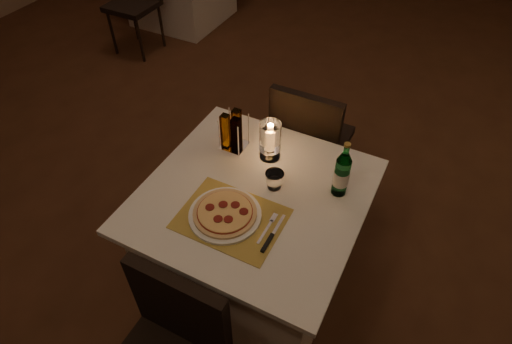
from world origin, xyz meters
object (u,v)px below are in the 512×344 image
at_px(main_table, 254,240).
at_px(water_bottle, 342,174).
at_px(chair_far, 309,136).
at_px(pizza, 225,212).
at_px(plate, 225,215).
at_px(hurricane_candle, 270,138).
at_px(tumbler, 274,180).

xyz_separation_m(main_table, water_bottle, (0.34, 0.18, 0.48)).
relative_size(chair_far, water_bottle, 3.05).
height_order(pizza, water_bottle, water_bottle).
xyz_separation_m(plate, pizza, (0.00, 0.00, 0.02)).
relative_size(pizza, hurricane_candle, 1.36).
relative_size(water_bottle, hurricane_candle, 1.43).
distance_m(plate, hurricane_candle, 0.45).
relative_size(tumbler, water_bottle, 0.30).
relative_size(chair_far, plate, 2.81).
distance_m(chair_far, pizza, 0.92).
xyz_separation_m(tumbler, water_bottle, (0.28, 0.10, 0.08)).
bearing_deg(main_table, tumbler, 50.65).
relative_size(tumbler, hurricane_candle, 0.42).
bearing_deg(hurricane_candle, chair_far, 84.35).
distance_m(plate, tumbler, 0.29).
bearing_deg(chair_far, pizza, -93.19).
xyz_separation_m(chair_far, water_bottle, (0.34, -0.53, 0.31)).
relative_size(chair_far, pizza, 3.21).
relative_size(main_table, tumbler, 11.46).
relative_size(plate, pizza, 1.14).
bearing_deg(main_table, water_bottle, 28.13).
bearing_deg(chair_far, water_bottle, -57.06).
bearing_deg(water_bottle, main_table, -151.87).
xyz_separation_m(chair_far, pizza, (-0.05, -0.89, 0.22)).
distance_m(tumbler, water_bottle, 0.31).
height_order(plate, tumbler, tumbler).
bearing_deg(plate, tumbler, 66.08).
bearing_deg(pizza, water_bottle, 42.74).
height_order(main_table, hurricane_candle, hurricane_candle).
bearing_deg(hurricane_candle, plate, -90.64).
height_order(main_table, plate, plate).
distance_m(main_table, pizza, 0.44).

